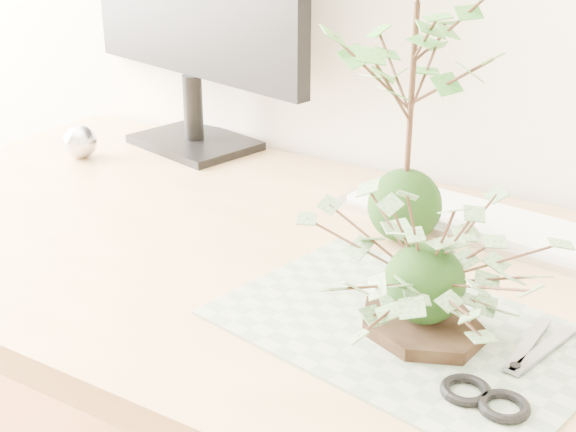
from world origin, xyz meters
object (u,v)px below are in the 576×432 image
(desk, at_px, (362,335))
(ivy_kokedama, at_px, (427,248))
(keyboard, at_px, (500,227))
(maple_kokedama, at_px, (416,22))

(desk, distance_m, ivy_kokedama, 0.24)
(ivy_kokedama, xyz_separation_m, keyboard, (-0.01, 0.31, -0.10))
(desk, relative_size, maple_kokedama, 3.83)
(desk, distance_m, maple_kokedama, 0.40)
(desk, xyz_separation_m, ivy_kokedama, (0.11, -0.09, 0.19))
(desk, height_order, maple_kokedama, maple_kokedama)
(ivy_kokedama, distance_m, maple_kokedama, 0.31)
(desk, relative_size, keyboard, 3.30)
(maple_kokedama, xyz_separation_m, keyboard, (0.10, 0.09, -0.28))
(ivy_kokedama, bearing_deg, maple_kokedama, 119.13)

